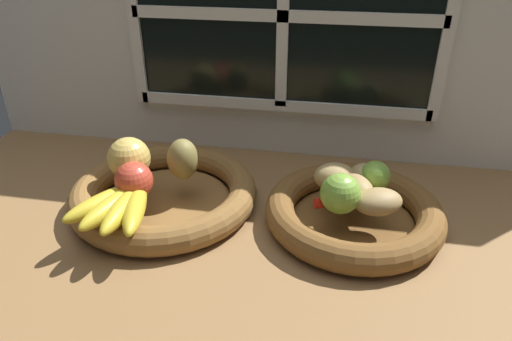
{
  "coord_description": "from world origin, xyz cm",
  "views": [
    {
      "loc": [
        11.79,
        -67.11,
        48.09
      ],
      "look_at": [
        -0.9,
        2.24,
        9.17
      ],
      "focal_mm": 32.08,
      "sensor_mm": 36.0,
      "label": 1
    }
  ],
  "objects_px": {
    "apple_red_front": "(134,180)",
    "banana_bunch_front": "(120,205)",
    "fruit_bowl_right": "(354,212)",
    "lime_far": "(375,176)",
    "pear_brown": "(183,159)",
    "potato_small": "(378,202)",
    "potato_back": "(368,177)",
    "lime_near": "(340,194)",
    "apple_golden_left": "(129,158)",
    "chili_pepper": "(346,201)",
    "potato_large": "(356,189)",
    "potato_oblong": "(335,177)",
    "fruit_bowl_left": "(165,194)"
  },
  "relations": [
    {
      "from": "potato_back",
      "to": "lime_far",
      "type": "relative_size",
      "value": 1.3
    },
    {
      "from": "apple_red_front",
      "to": "potato_small",
      "type": "bearing_deg",
      "value": 3.65
    },
    {
      "from": "potato_back",
      "to": "lime_near",
      "type": "xyz_separation_m",
      "value": [
        -0.05,
        -0.09,
        0.01
      ]
    },
    {
      "from": "fruit_bowl_left",
      "to": "potato_oblong",
      "type": "xyz_separation_m",
      "value": [
        0.31,
        0.03,
        0.05
      ]
    },
    {
      "from": "apple_red_front",
      "to": "potato_back",
      "type": "bearing_deg",
      "value": 15.01
    },
    {
      "from": "potato_back",
      "to": "potato_large",
      "type": "distance_m",
      "value": 0.05
    },
    {
      "from": "potato_back",
      "to": "fruit_bowl_left",
      "type": "bearing_deg",
      "value": -172.84
    },
    {
      "from": "potato_large",
      "to": "lime_far",
      "type": "relative_size",
      "value": 1.44
    },
    {
      "from": "apple_golden_left",
      "to": "pear_brown",
      "type": "height_order",
      "value": "apple_golden_left"
    },
    {
      "from": "apple_red_front",
      "to": "lime_far",
      "type": "relative_size",
      "value": 1.21
    },
    {
      "from": "fruit_bowl_right",
      "to": "banana_bunch_front",
      "type": "distance_m",
      "value": 0.4
    },
    {
      "from": "potato_small",
      "to": "potato_large",
      "type": "relative_size",
      "value": 1.06
    },
    {
      "from": "potato_back",
      "to": "potato_large",
      "type": "height_order",
      "value": "same"
    },
    {
      "from": "fruit_bowl_right",
      "to": "banana_bunch_front",
      "type": "bearing_deg",
      "value": -163.53
    },
    {
      "from": "fruit_bowl_right",
      "to": "apple_golden_left",
      "type": "height_order",
      "value": "apple_golden_left"
    },
    {
      "from": "fruit_bowl_left",
      "to": "banana_bunch_front",
      "type": "xyz_separation_m",
      "value": [
        -0.03,
        -0.11,
        0.04
      ]
    },
    {
      "from": "potato_large",
      "to": "lime_near",
      "type": "bearing_deg",
      "value": -123.69
    },
    {
      "from": "lime_near",
      "to": "lime_far",
      "type": "height_order",
      "value": "lime_near"
    },
    {
      "from": "apple_golden_left",
      "to": "lime_far",
      "type": "height_order",
      "value": "apple_golden_left"
    },
    {
      "from": "pear_brown",
      "to": "lime_near",
      "type": "height_order",
      "value": "pear_brown"
    },
    {
      "from": "apple_red_front",
      "to": "potato_oblong",
      "type": "distance_m",
      "value": 0.35
    },
    {
      "from": "apple_golden_left",
      "to": "lime_far",
      "type": "xyz_separation_m",
      "value": [
        0.45,
        0.04,
        -0.01
      ]
    },
    {
      "from": "apple_golden_left",
      "to": "lime_near",
      "type": "xyz_separation_m",
      "value": [
        0.39,
        -0.05,
        -0.01
      ]
    },
    {
      "from": "fruit_bowl_right",
      "to": "lime_near",
      "type": "bearing_deg",
      "value": -123.69
    },
    {
      "from": "apple_red_front",
      "to": "banana_bunch_front",
      "type": "height_order",
      "value": "apple_red_front"
    },
    {
      "from": "fruit_bowl_right",
      "to": "potato_small",
      "type": "distance_m",
      "value": 0.07
    },
    {
      "from": "fruit_bowl_left",
      "to": "banana_bunch_front",
      "type": "distance_m",
      "value": 0.13
    },
    {
      "from": "apple_red_front",
      "to": "banana_bunch_front",
      "type": "xyz_separation_m",
      "value": [
        -0.0,
        -0.05,
        -0.02
      ]
    },
    {
      "from": "pear_brown",
      "to": "potato_oblong",
      "type": "distance_m",
      "value": 0.28
    },
    {
      "from": "lime_far",
      "to": "chili_pepper",
      "type": "height_order",
      "value": "lime_far"
    },
    {
      "from": "lime_near",
      "to": "potato_oblong",
      "type": "bearing_deg",
      "value": 98.65
    },
    {
      "from": "lime_near",
      "to": "lime_far",
      "type": "distance_m",
      "value": 0.1
    },
    {
      "from": "pear_brown",
      "to": "potato_small",
      "type": "bearing_deg",
      "value": -8.84
    },
    {
      "from": "potato_large",
      "to": "potato_oblong",
      "type": "bearing_deg",
      "value": 142.13
    },
    {
      "from": "potato_oblong",
      "to": "potato_back",
      "type": "distance_m",
      "value": 0.06
    },
    {
      "from": "lime_far",
      "to": "apple_red_front",
      "type": "bearing_deg",
      "value": -166.1
    },
    {
      "from": "lime_near",
      "to": "chili_pepper",
      "type": "xyz_separation_m",
      "value": [
        0.01,
        0.02,
        -0.02
      ]
    },
    {
      "from": "apple_red_front",
      "to": "chili_pepper",
      "type": "distance_m",
      "value": 0.37
    },
    {
      "from": "apple_golden_left",
      "to": "potato_large",
      "type": "distance_m",
      "value": 0.42
    },
    {
      "from": "potato_back",
      "to": "lime_far",
      "type": "bearing_deg",
      "value": -27.26
    },
    {
      "from": "pear_brown",
      "to": "potato_small",
      "type": "distance_m",
      "value": 0.36
    },
    {
      "from": "fruit_bowl_right",
      "to": "lime_far",
      "type": "height_order",
      "value": "lime_far"
    },
    {
      "from": "potato_large",
      "to": "lime_near",
      "type": "xyz_separation_m",
      "value": [
        -0.03,
        -0.04,
        0.01
      ]
    },
    {
      "from": "potato_oblong",
      "to": "lime_far",
      "type": "bearing_deg",
      "value": 9.25
    },
    {
      "from": "lime_far",
      "to": "potato_oblong",
      "type": "bearing_deg",
      "value": -170.75
    },
    {
      "from": "fruit_bowl_right",
      "to": "potato_large",
      "type": "height_order",
      "value": "potato_large"
    },
    {
      "from": "pear_brown",
      "to": "banana_bunch_front",
      "type": "xyz_separation_m",
      "value": [
        -0.07,
        -0.13,
        -0.02
      ]
    },
    {
      "from": "apple_red_front",
      "to": "lime_far",
      "type": "distance_m",
      "value": 0.42
    },
    {
      "from": "lime_far",
      "to": "potato_back",
      "type": "bearing_deg",
      "value": 152.74
    },
    {
      "from": "potato_large",
      "to": "lime_far",
      "type": "distance_m",
      "value": 0.05
    }
  ]
}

